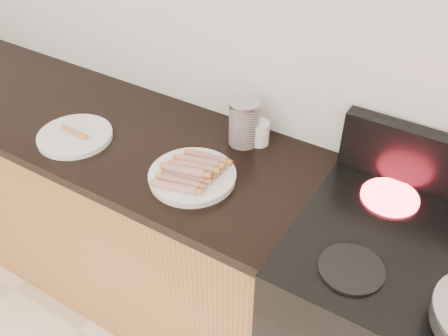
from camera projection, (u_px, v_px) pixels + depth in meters
The scene contains 11 objects.
wall_back at pixel (249, 22), 1.68m from camera, with size 4.00×0.04×2.60m, color silver.
cabinet_base at pixel (79, 194), 2.31m from camera, with size 2.20×0.59×0.86m, color #AC6A33.
counter_slab at pixel (58, 112), 2.02m from camera, with size 2.20×0.62×0.04m, color black.
burner_near_left at pixel (351, 269), 1.34m from camera, with size 0.18×0.18×0.01m, color black.
burner_far_left at pixel (390, 197), 1.57m from camera, with size 0.18×0.18×0.01m, color #FF1E2D.
main_plate at pixel (192, 177), 1.65m from camera, with size 0.29×0.29×0.02m, color white.
side_plate at pixel (75, 136), 1.84m from camera, with size 0.27×0.27×0.02m, color silver.
hotdog_pile at pixel (192, 170), 1.63m from camera, with size 0.14×0.24×0.05m.
plain_sausages at pixel (74, 132), 1.83m from camera, with size 0.12×0.03×0.02m.
canister at pixel (244, 123), 1.77m from camera, with size 0.11×0.11×0.17m.
mug at pixel (259, 133), 1.79m from camera, with size 0.07×0.07×0.09m, color white.
Camera 1 is at (0.78, 0.58, 1.97)m, focal length 40.00 mm.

